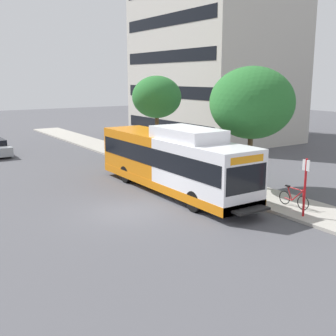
{
  "coord_description": "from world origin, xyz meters",
  "views": [
    {
      "loc": [
        -8.84,
        -16.87,
        6.14
      ],
      "look_at": [
        2.9,
        0.9,
        1.6
      ],
      "focal_mm": 45.41,
      "sensor_mm": 36.0,
      "label": 1
    }
  ],
  "objects_px": {
    "bus_stop_sign_pole": "(305,183)",
    "street_tree_mid_block": "(157,97)",
    "transit_bus": "(172,161)",
    "street_tree_near_stop": "(252,103)",
    "bicycle_parked": "(294,198)"
  },
  "relations": [
    {
      "from": "bicycle_parked",
      "to": "street_tree_near_stop",
      "type": "height_order",
      "value": "street_tree_near_stop"
    },
    {
      "from": "transit_bus",
      "to": "street_tree_mid_block",
      "type": "xyz_separation_m",
      "value": [
        3.95,
        7.92,
        3.04
      ]
    },
    {
      "from": "bicycle_parked",
      "to": "street_tree_mid_block",
      "type": "height_order",
      "value": "street_tree_mid_block"
    },
    {
      "from": "street_tree_mid_block",
      "to": "transit_bus",
      "type": "bearing_deg",
      "value": -116.53
    },
    {
      "from": "bus_stop_sign_pole",
      "to": "street_tree_mid_block",
      "type": "height_order",
      "value": "street_tree_mid_block"
    },
    {
      "from": "bus_stop_sign_pole",
      "to": "street_tree_near_stop",
      "type": "distance_m",
      "value": 6.22
    },
    {
      "from": "transit_bus",
      "to": "street_tree_near_stop",
      "type": "distance_m",
      "value": 5.32
    },
    {
      "from": "transit_bus",
      "to": "bicycle_parked",
      "type": "xyz_separation_m",
      "value": [
        2.96,
        -5.87,
        -1.14
      ]
    },
    {
      "from": "bus_stop_sign_pole",
      "to": "street_tree_near_stop",
      "type": "relative_size",
      "value": 0.39
    },
    {
      "from": "bus_stop_sign_pole",
      "to": "street_tree_mid_block",
      "type": "xyz_separation_m",
      "value": [
        1.71,
        14.94,
        3.09
      ]
    },
    {
      "from": "street_tree_mid_block",
      "to": "street_tree_near_stop",
      "type": "bearing_deg",
      "value": -90.52
    },
    {
      "from": "bus_stop_sign_pole",
      "to": "bicycle_parked",
      "type": "bearing_deg",
      "value": 58.02
    },
    {
      "from": "transit_bus",
      "to": "bicycle_parked",
      "type": "distance_m",
      "value": 6.67
    },
    {
      "from": "bicycle_parked",
      "to": "street_tree_near_stop",
      "type": "relative_size",
      "value": 0.27
    },
    {
      "from": "transit_bus",
      "to": "street_tree_near_stop",
      "type": "relative_size",
      "value": 1.85
    }
  ]
}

